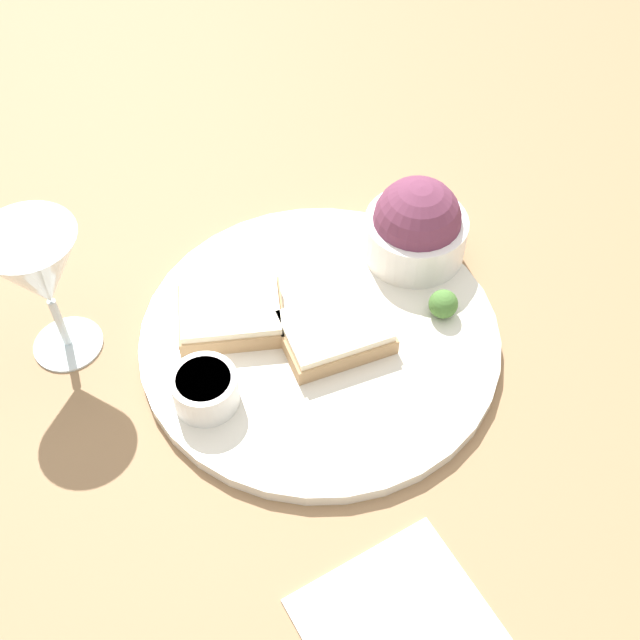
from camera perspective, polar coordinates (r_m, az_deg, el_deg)
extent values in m
plane|color=#93704C|center=(0.78, 0.00, -1.56)|extent=(4.00, 4.00, 0.00)
cylinder|color=silver|center=(0.77, 0.00, -1.25)|extent=(0.35, 0.35, 0.01)
cylinder|color=white|center=(0.83, 6.76, 5.92)|extent=(0.10, 0.10, 0.05)
sphere|color=#6B334C|center=(0.81, 6.91, 7.06)|extent=(0.09, 0.09, 0.09)
cylinder|color=white|center=(0.72, -8.16, -4.91)|extent=(0.06, 0.06, 0.03)
cylinder|color=#D14C38|center=(0.71, -8.27, -4.37)|extent=(0.05, 0.05, 0.01)
cube|color=tan|center=(0.76, 1.05, -1.03)|extent=(0.12, 0.11, 0.02)
cube|color=#F4E5C1|center=(0.75, 1.07, -0.42)|extent=(0.11, 0.10, 0.01)
cube|color=tan|center=(0.78, -6.34, 0.26)|extent=(0.11, 0.09, 0.02)
cube|color=#F4E5C1|center=(0.77, -6.42, 0.87)|extent=(0.11, 0.09, 0.01)
cylinder|color=silver|center=(0.81, -17.47, -1.59)|extent=(0.07, 0.07, 0.01)
cylinder|color=silver|center=(0.79, -18.03, -0.14)|extent=(0.01, 0.01, 0.06)
cone|color=silver|center=(0.74, -19.39, 3.36)|extent=(0.09, 0.09, 0.08)
sphere|color=#477533|center=(0.78, 8.76, 1.14)|extent=(0.03, 0.03, 0.03)
cube|color=white|center=(0.65, 5.46, -20.58)|extent=(0.18, 0.17, 0.01)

